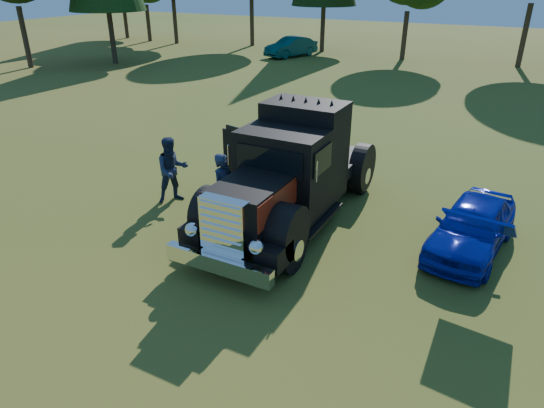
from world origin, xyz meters
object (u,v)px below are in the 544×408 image
Objects in this scene: hotrod_coupe at (472,226)px; spectator_far at (172,170)px; spectator_near at (224,190)px; distant_teal_car at (291,47)px; diamond_t_truck at (289,177)px.

spectator_far is at bearing -172.60° from hotrod_coupe.
spectator_near is (-5.80, -1.58, 0.34)m from hotrod_coupe.
spectator_near reaches higher than spectator_far.
hotrod_coupe is 0.92× the size of distant_teal_car.
diamond_t_truck is at bearing -171.24° from hotrod_coupe.
spectator_far reaches higher than distant_teal_car.
spectator_near is 1.02× the size of spectator_far.
spectator_near is 28.21m from distant_teal_car.
spectator_near is at bearing -147.12° from diamond_t_truck.
diamond_t_truck reaches higher than hotrod_coupe.
hotrod_coupe is 7.97m from spectator_far.
spectator_far is at bearing -174.32° from diamond_t_truck.
distant_teal_car is at bearing 115.67° from diamond_t_truck.
distant_teal_car is (-12.11, 25.20, -0.54)m from diamond_t_truck.
diamond_t_truck reaches higher than spectator_near.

